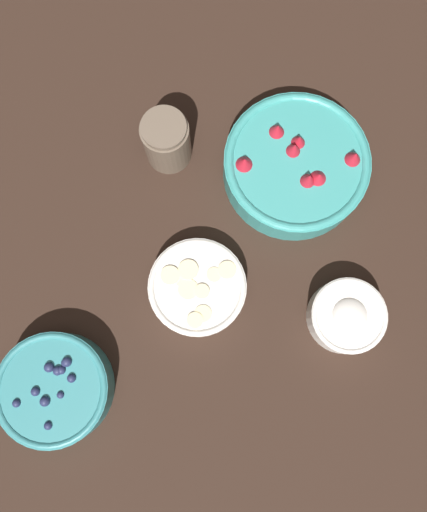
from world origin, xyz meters
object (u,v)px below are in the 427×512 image
at_px(bowl_strawberries, 296,165).
at_px(jar_chocolate, 167,142).
at_px(bowl_cream, 347,316).
at_px(bowl_bananas, 197,288).
at_px(bowl_blueberries, 55,389).

bearing_deg(bowl_strawberries, jar_chocolate, -12.82).
bearing_deg(bowl_cream, bowl_bananas, -13.80).
bearing_deg(bowl_strawberries, bowl_blueberries, 40.51).
relative_size(bowl_cream, jar_chocolate, 1.12).
bearing_deg(bowl_blueberries, jar_chocolate, -115.73).
bearing_deg(jar_chocolate, bowl_cream, 132.46).
height_order(bowl_strawberries, bowl_cream, bowl_strawberries).
bearing_deg(bowl_cream, bowl_blueberries, 10.87).
bearing_deg(jar_chocolate, bowl_bananas, 99.20).
distance_m(bowl_strawberries, bowl_cream, 0.27).
xyz_separation_m(bowl_strawberries, bowl_blueberries, (0.41, 0.35, -0.00)).
relative_size(bowl_blueberries, bowl_bananas, 1.10).
bearing_deg(bowl_strawberries, bowl_cream, 104.08).
relative_size(bowl_blueberries, bowl_cream, 1.45).
distance_m(bowl_strawberries, bowl_bananas, 0.27).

